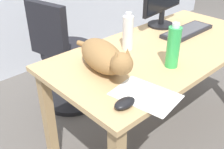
# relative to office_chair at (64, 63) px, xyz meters

# --- Properties ---
(ground_plane) EXTENTS (8.00, 8.00, 0.00)m
(ground_plane) POSITION_rel_office_chair_xyz_m (0.26, -0.77, -0.40)
(ground_plane) COLOR #59544F
(desk) EXTENTS (1.53, 0.73, 0.72)m
(desk) POSITION_rel_office_chair_xyz_m (0.26, -0.77, 0.22)
(desk) COLOR tan
(desk) RESTS_ON ground_plane
(office_chair) EXTENTS (0.49, 0.48, 0.93)m
(office_chair) POSITION_rel_office_chair_xyz_m (0.00, 0.00, 0.00)
(office_chair) COLOR black
(office_chair) RESTS_ON ground_plane
(keyboard) EXTENTS (0.44, 0.15, 0.03)m
(keyboard) POSITION_rel_office_chair_xyz_m (0.58, -0.74, 0.33)
(keyboard) COLOR #232328
(keyboard) RESTS_ON desk
(cat) EXTENTS (0.28, 0.59, 0.20)m
(cat) POSITION_rel_office_chair_xyz_m (-0.21, -0.73, 0.40)
(cat) COLOR olive
(cat) RESTS_ON desk
(computer_mouse) EXTENTS (0.11, 0.06, 0.04)m
(computer_mouse) POSITION_rel_office_chair_xyz_m (-0.36, -1.04, 0.34)
(computer_mouse) COLOR black
(computer_mouse) RESTS_ON desk
(paper_sheet) EXTENTS (0.25, 0.33, 0.00)m
(paper_sheet) POSITION_rel_office_chair_xyz_m (-0.23, -1.05, 0.32)
(paper_sheet) COLOR white
(paper_sheet) RESTS_ON desk
(water_bottle) EXTENTS (0.07, 0.07, 0.25)m
(water_bottle) POSITION_rel_office_chair_xyz_m (0.09, -0.96, 0.44)
(water_bottle) COLOR green
(water_bottle) RESTS_ON desk
(spray_bottle) EXTENTS (0.07, 0.07, 0.23)m
(spray_bottle) POSITION_rel_office_chair_xyz_m (0.08, -0.63, 0.43)
(spray_bottle) COLOR silver
(spray_bottle) RESTS_ON desk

